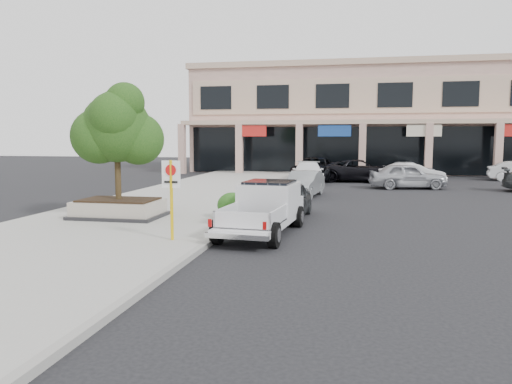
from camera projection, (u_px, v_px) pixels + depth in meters
ground at (260, 249)px, 13.85m from camera, size 120.00×120.00×0.00m
sidewalk at (158, 210)px, 20.77m from camera, size 8.00×52.00×0.15m
curb at (251, 213)px, 20.00m from camera, size 0.20×52.00×0.15m
strip_mall at (419, 119)px, 44.82m from camera, size 40.55×12.43×9.50m
planter at (119, 208)px, 18.44m from camera, size 3.20×2.20×0.68m
planter_tree at (122, 129)px, 18.24m from camera, size 2.90×2.55×4.00m
no_parking_sign at (171, 189)px, 14.22m from camera, size 0.55×0.09×2.30m
hedge at (232, 205)px, 18.29m from camera, size 1.10×0.99×0.93m
pickup_truck at (262, 209)px, 15.83m from camera, size 2.39×5.41×1.66m
curb_car_a at (286, 200)px, 19.15m from camera, size 1.81×4.14×1.39m
curb_car_b at (304, 184)px, 25.95m from camera, size 1.94×4.21×1.34m
curb_car_c at (308, 173)px, 33.47m from camera, size 2.52×5.18×1.45m
curb_car_d at (315, 169)px, 35.93m from camera, size 3.21×6.14×1.65m
lot_car_a at (407, 176)px, 30.06m from camera, size 4.72×2.43×1.54m
lot_car_b at (412, 174)px, 32.93m from camera, size 4.46×2.44×1.39m
lot_car_d at (360, 171)px, 34.74m from camera, size 5.59×2.65×1.54m
lot_car_e at (409, 169)px, 37.91m from camera, size 4.06×1.92×1.34m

